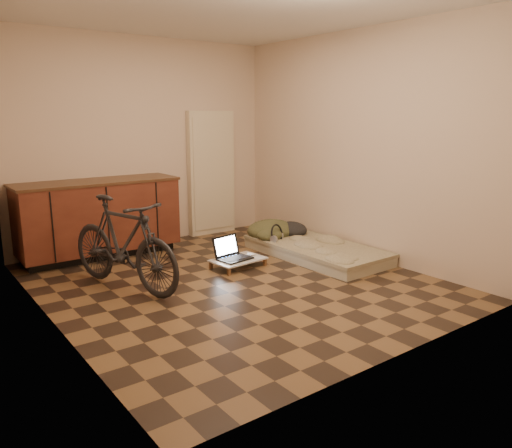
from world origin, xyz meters
TOP-DOWN VIEW (x-y plane):
  - room_shell at (0.00, 0.00)m, footprint 3.50×4.00m
  - cabinets at (-0.75, 1.70)m, footprint 1.84×0.62m
  - appliance_panel at (0.95, 1.94)m, footprint 0.70×0.10m
  - bicycle at (-0.95, 0.47)m, footprint 0.87×1.59m
  - futon at (1.30, 0.18)m, footprint 0.87×1.77m
  - clothing_pile at (1.25, 0.86)m, footprint 0.68×0.57m
  - headphones at (1.05, 0.60)m, footprint 0.33×0.32m
  - lap_desk at (0.31, 0.37)m, footprint 0.61×0.43m
  - laptop at (0.27, 0.43)m, footprint 0.39×0.36m
  - mouse at (0.51, 0.40)m, footprint 0.09×0.11m

SIDE VIEW (x-z plane):
  - futon at x=1.30m, z-range 0.00..0.15m
  - lap_desk at x=0.31m, z-range 0.04..0.13m
  - mouse at x=0.51m, z-range 0.10..0.13m
  - laptop at x=0.27m, z-range 0.03..0.27m
  - headphones at x=1.05m, z-range 0.15..0.33m
  - clothing_pile at x=1.25m, z-range 0.15..0.42m
  - cabinets at x=-0.75m, z-range 0.01..0.92m
  - bicycle at x=-0.95m, z-range 0.00..0.99m
  - appliance_panel at x=0.95m, z-range 0.00..1.70m
  - room_shell at x=0.00m, z-range 0.00..2.60m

